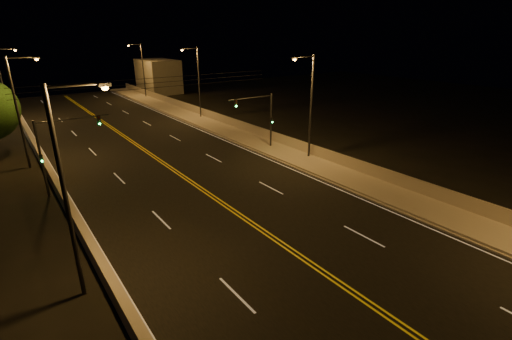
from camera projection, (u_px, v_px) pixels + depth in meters
road at (218, 200)px, 26.81m from camera, size 18.00×120.00×0.02m
sidewalk at (324, 168)px, 32.67m from camera, size 3.60×120.00×0.30m
curb at (308, 173)px, 31.68m from camera, size 0.14×120.00×0.15m
parapet_wall at (337, 158)px, 33.35m from camera, size 0.30×120.00×1.00m
jersey_barrier at (82, 231)px, 21.66m from camera, size 0.45×120.00×0.98m
distant_building_right at (158, 76)px, 74.12m from camera, size 6.00×10.00×6.39m
parapet_rail at (338, 152)px, 33.17m from camera, size 0.06×120.00×0.06m
lane_markings at (218, 200)px, 26.76m from camera, size 17.32×116.00×0.00m
streetlight_1 at (309, 102)px, 33.50m from camera, size 2.55×0.28×9.60m
streetlight_2 at (197, 79)px, 50.22m from camera, size 2.55×0.28×9.60m
streetlight_3 at (142, 67)px, 66.70m from camera, size 2.55×0.28×9.60m
streetlight_4 at (70, 182)px, 15.45m from camera, size 2.55×0.28×9.60m
streetlight_5 at (20, 106)px, 31.61m from camera, size 2.55×0.28×9.60m
streetlight_6 at (4, 81)px, 47.51m from camera, size 2.55×0.28×9.60m
traffic_signal_right at (263, 115)px, 37.00m from camera, size 5.11×0.31×5.71m
traffic_signal_left at (56, 147)px, 26.76m from camera, size 5.11×0.31×5.71m
overhead_wires at (158, 83)px, 31.47m from camera, size 22.00×0.03×0.83m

